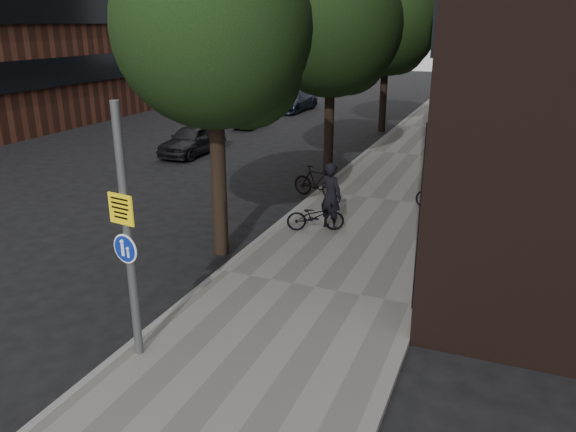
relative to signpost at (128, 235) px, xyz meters
The scene contains 15 objects.
ground 2.83m from the signpost, ahead, with size 120.00×120.00×0.00m, color black.
sidewalk 10.53m from the signpost, 79.13° to the left, with size 4.50×60.00×0.12m, color slate.
curb_edge 10.36m from the signpost, 91.74° to the left, with size 0.15×60.00×0.13m, color slate.
street_tree_near 5.61m from the signpost, 99.96° to the left, with size 4.40×4.40×7.50m.
street_tree_mid 13.59m from the signpost, 93.61° to the left, with size 5.00×5.00×7.80m.
street_tree_far 22.46m from the signpost, 92.15° to the left, with size 5.00×5.00×7.80m.
signpost is the anchor object (origin of this frame).
pedestrian 7.19m from the signpost, 80.74° to the left, with size 0.66×0.43×1.81m, color black.
parked_bike_facade_near 10.42m from the signpost, 68.93° to the left, with size 0.54×1.53×0.81m, color black.
parked_bike_facade_far 12.56m from the signpost, 72.76° to the left, with size 0.53×1.86×1.12m, color black.
parked_bike_curb_near 6.95m from the signpost, 82.90° to the left, with size 0.54×1.54×0.81m, color black.
parked_bike_curb_far 9.63m from the signpost, 90.64° to the left, with size 0.48×1.69×1.02m, color black.
parked_car_near 15.67m from the signpost, 117.68° to the left, with size 1.49×3.71×1.27m, color black.
parked_car_mid 22.30m from the signpost, 110.53° to the left, with size 1.15×3.29×1.08m, color maroon.
parked_car_far 28.11m from the signpost, 105.98° to the left, with size 1.88×4.63×1.34m, color #1B2231.
Camera 1 is at (3.72, -6.82, 5.44)m, focal length 35.00 mm.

